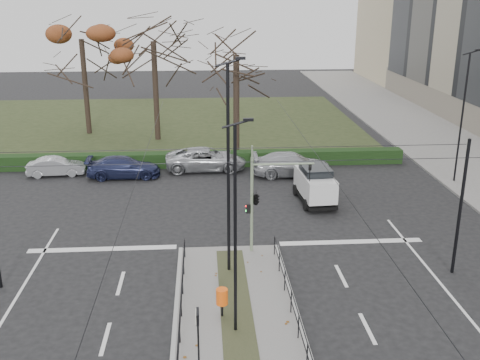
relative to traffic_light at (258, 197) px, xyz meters
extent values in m
plane|color=black|center=(-1.30, -4.50, -2.78)|extent=(140.00, 140.00, 0.00)
cube|color=#615F5D|center=(-1.30, -7.00, -2.71)|extent=(4.40, 15.00, 0.14)
cube|color=#615F5D|center=(16.70, 17.50, -2.71)|extent=(8.00, 90.00, 0.14)
cube|color=#252E17|center=(-7.30, 27.50, -2.73)|extent=(38.00, 26.00, 0.10)
cube|color=black|center=(-7.30, 14.10, -2.28)|extent=(38.00, 1.00, 1.00)
cylinder|color=black|center=(-3.35, -0.50, -2.19)|extent=(0.04, 0.04, 0.90)
cylinder|color=black|center=(0.75, -0.50, -2.19)|extent=(0.04, 0.04, 0.90)
cylinder|color=black|center=(-3.35, -7.10, -1.74)|extent=(0.04, 13.20, 0.04)
cylinder|color=black|center=(0.75, -7.10, -1.74)|extent=(0.04, 13.20, 0.04)
cylinder|color=black|center=(8.30, -2.50, 0.22)|extent=(0.14, 0.14, 6.00)
cylinder|color=black|center=(-1.30, -3.50, 2.72)|extent=(20.00, 0.02, 0.02)
cylinder|color=black|center=(-1.30, -1.50, 2.72)|extent=(20.00, 0.02, 0.02)
cylinder|color=black|center=(-4.80, -6.50, 2.52)|extent=(0.02, 34.00, 0.02)
cylinder|color=black|center=(2.20, -6.50, 2.52)|extent=(0.02, 34.00, 0.02)
cylinder|color=gray|center=(-0.26, 0.00, -0.37)|extent=(0.14, 0.14, 4.54)
cylinder|color=gray|center=(1.13, 0.00, 1.55)|extent=(2.79, 0.09, 0.09)
imported|color=black|center=(2.35, 0.00, 1.11)|extent=(0.18, 0.19, 0.78)
imported|color=black|center=(-0.07, 0.00, -0.02)|extent=(1.01, 1.74, 0.70)
cube|color=black|center=(-0.42, 0.00, -0.55)|extent=(0.19, 0.14, 0.44)
sphere|color=#FF0C0C|center=(-0.51, 0.00, -0.42)|extent=(0.10, 0.10, 0.10)
sphere|color=#0CE533|center=(-0.51, 0.00, -0.65)|extent=(0.10, 0.10, 0.10)
cylinder|color=black|center=(-1.84, -5.54, -2.37)|extent=(0.09, 0.09, 0.55)
cylinder|color=#F0550E|center=(-1.84, -5.54, -1.82)|extent=(0.44, 0.44, 0.60)
cylinder|color=black|center=(-2.70, -8.27, -1.73)|extent=(0.06, 0.06, 1.82)
cube|color=black|center=(-2.70, -8.27, -0.91)|extent=(0.09, 0.50, 0.38)
cube|color=beige|center=(-2.76, -8.27, -0.91)|extent=(0.02, 0.44, 0.32)
cylinder|color=black|center=(-1.40, -6.48, 1.11)|extent=(0.11, 0.11, 7.51)
cube|color=black|center=(-0.98, -6.48, 5.01)|extent=(0.33, 0.13, 0.09)
cylinder|color=black|center=(-1.41, -1.87, 1.80)|extent=(0.13, 0.13, 8.88)
cube|color=black|center=(-0.91, -1.87, 6.41)|extent=(0.39, 0.16, 0.11)
cylinder|color=black|center=(13.60, 9.34, 1.38)|extent=(0.12, 0.12, 8.04)
cube|color=black|center=(14.05, 9.34, 5.56)|extent=(0.35, 0.14, 0.10)
imported|color=#A3A5AA|center=(-12.21, 12.62, -2.17)|extent=(3.83, 1.64, 1.23)
imported|color=#1E2448|center=(-7.66, 11.91, -2.09)|extent=(4.79, 2.00, 1.38)
imported|color=#A3A5AA|center=(-2.24, 13.20, -2.02)|extent=(5.52, 2.59, 1.53)
cube|color=silver|center=(3.97, 6.47, -1.65)|extent=(1.86, 3.95, 1.25)
cube|color=black|center=(3.97, 6.47, -0.90)|extent=(1.62, 2.21, 0.58)
cube|color=black|center=(3.97, 6.47, -2.48)|extent=(1.90, 4.03, 0.18)
cylinder|color=black|center=(4.86, 5.26, -2.45)|extent=(0.26, 0.67, 0.66)
cylinder|color=black|center=(3.25, 5.15, -2.45)|extent=(0.26, 0.67, 0.66)
cylinder|color=black|center=(4.70, 7.79, -2.45)|extent=(0.26, 0.67, 0.66)
cylinder|color=black|center=(3.08, 7.69, -2.45)|extent=(0.26, 0.67, 0.66)
cylinder|color=black|center=(-12.18, 24.16, 1.26)|extent=(0.44, 0.44, 7.88)
ellipsoid|color=#5B2A14|center=(-12.18, 24.16, 5.20)|extent=(7.60, 7.60, 4.95)
cylinder|color=black|center=(-6.13, 21.59, 1.26)|extent=(0.44, 0.44, 7.88)
cylinder|color=black|center=(0.00, 15.68, 1.02)|extent=(0.44, 0.44, 7.40)
imported|color=#A3A5AA|center=(3.45, 11.56, -2.01)|extent=(5.29, 2.17, 1.53)
camera|label=1|loc=(-2.41, -23.74, 8.79)|focal=42.00mm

